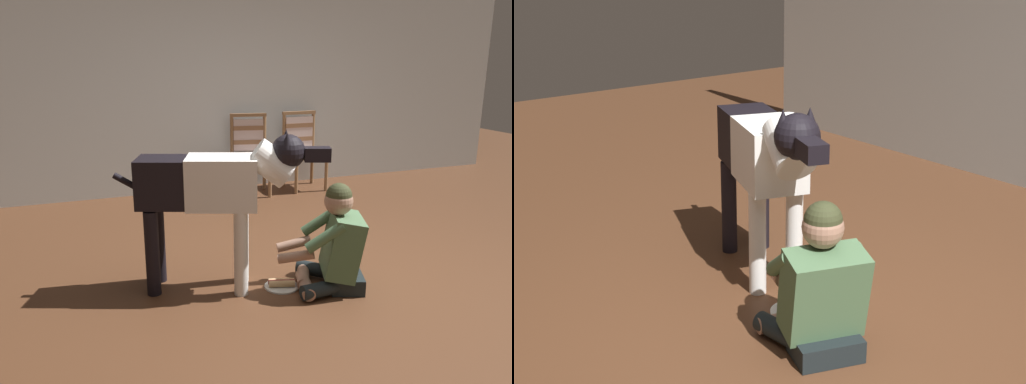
{
  "view_description": "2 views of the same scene",
  "coord_description": "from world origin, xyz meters",
  "views": [
    {
      "loc": [
        -1.89,
        -3.1,
        1.72
      ],
      "look_at": [
        -0.66,
        0.24,
        0.74
      ],
      "focal_mm": 35.87,
      "sensor_mm": 36.0,
      "label": 1
    },
    {
      "loc": [
        2.18,
        -2.15,
        1.96
      ],
      "look_at": [
        -0.72,
        0.18,
        0.66
      ],
      "focal_mm": 48.94,
      "sensor_mm": 36.0,
      "label": 2
    }
  ],
  "objects": [
    {
      "name": "hot_dog_on_plate",
      "position": [
        -0.48,
        0.16,
        0.02
      ],
      "size": [
        0.26,
        0.26,
        0.06
      ],
      "color": "silver",
      "rests_on": "ground"
    },
    {
      "name": "ground_plane",
      "position": [
        0.0,
        0.0,
        0.0
      ],
      "size": [
        14.35,
        14.35,
        0.0
      ],
      "primitive_type": "plane",
      "color": "#51301D"
    },
    {
      "name": "person_sitting_on_floor",
      "position": [
        -0.12,
        0.02,
        0.33
      ],
      "size": [
        0.71,
        0.61,
        0.81
      ],
      "color": "black",
      "rests_on": "ground"
    },
    {
      "name": "large_dog",
      "position": [
        -0.94,
        0.33,
        0.78
      ],
      "size": [
        1.48,
        0.68,
        1.19
      ],
      "color": "silver",
      "rests_on": "ground"
    }
  ]
}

